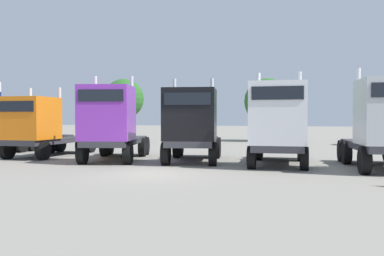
# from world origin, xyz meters

# --- Properties ---
(ground) EXTENTS (200.00, 200.00, 0.00)m
(ground) POSITION_xyz_m (0.00, 0.00, 0.00)
(ground) COLOR gray
(semi_truck_orange) EXTENTS (2.94, 6.43, 3.93)m
(semi_truck_orange) POSITION_xyz_m (-8.82, 4.04, 1.73)
(semi_truck_orange) COLOR #333338
(semi_truck_orange) RESTS_ON ground
(semi_truck_purple) EXTENTS (4.12, 6.83, 4.37)m
(semi_truck_purple) POSITION_xyz_m (-3.88, 3.33, 1.94)
(semi_truck_purple) COLOR #333338
(semi_truck_purple) RESTS_ON ground
(semi_truck_black) EXTENTS (3.71, 6.35, 4.19)m
(semi_truck_black) POSITION_xyz_m (0.18, 4.07, 1.88)
(semi_truck_black) COLOR #333338
(semi_truck_black) RESTS_ON ground
(semi_truck_white) EXTENTS (3.09, 6.48, 4.36)m
(semi_truck_white) POSITION_xyz_m (4.39, 3.85, 1.96)
(semi_truck_white) COLOR #333338
(semi_truck_white) RESTS_ON ground
(oak_far_left) EXTENTS (3.69, 3.69, 5.85)m
(oak_far_left) POSITION_xyz_m (-11.62, 19.50, 3.99)
(oak_far_left) COLOR #4C3823
(oak_far_left) RESTS_ON ground
(oak_far_centre) EXTENTS (4.34, 4.34, 5.97)m
(oak_far_centre) POSITION_xyz_m (0.96, 24.36, 3.79)
(oak_far_centre) COLOR #4C3823
(oak_far_centre) RESTS_ON ground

